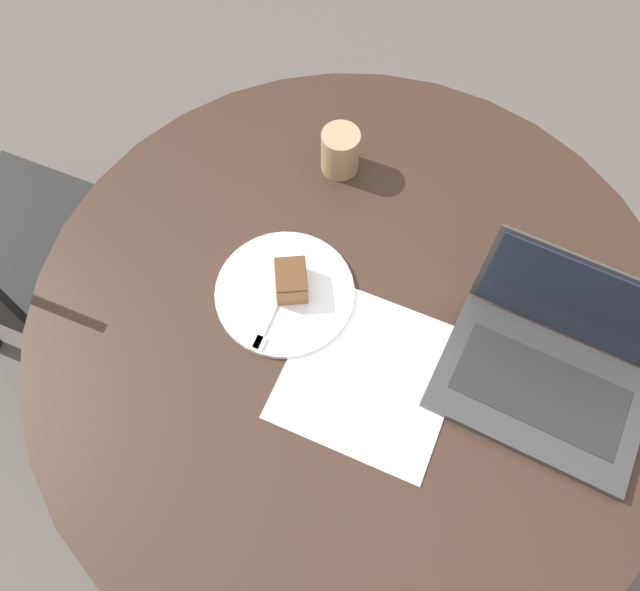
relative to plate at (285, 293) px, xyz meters
The scene contains 8 objects.
ground_plane 0.73m from the plate, ahead, with size 12.00×12.00×0.00m, color #4C4742.
dining_table 0.21m from the plate, ahead, with size 1.22×1.22×0.71m.
paper_document 0.22m from the plate, 26.91° to the right, with size 0.31×0.31×0.00m.
plate is the anchor object (origin of this frame).
cake_slice 0.04m from the plate, 55.65° to the left, with size 0.08×0.09×0.05m.
fork 0.06m from the plate, 97.25° to the right, with size 0.03×0.17×0.00m.
coffee_glass 0.32m from the plate, 89.30° to the left, with size 0.08×0.08×0.10m.
laptop 0.49m from the plate, ahead, with size 0.38×0.28×0.25m.
Camera 1 is at (0.09, -0.47, 1.75)m, focal length 35.00 mm.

